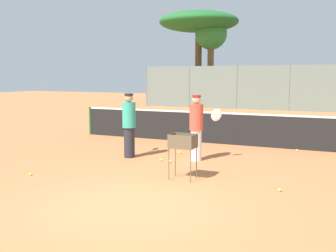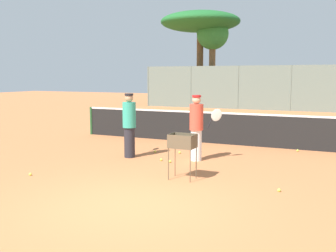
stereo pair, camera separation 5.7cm
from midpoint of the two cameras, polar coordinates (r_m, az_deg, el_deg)
name	(u,v)px [view 1 (the left image)]	position (r m, az deg, el deg)	size (l,w,h in m)	color
ground_plane	(129,206)	(7.05, -5.98, -11.46)	(80.00, 80.00, 0.00)	#C67242
tennis_net	(232,128)	(13.08, 9.12, -0.29)	(11.34, 0.10, 1.07)	#26592D
back_fence	(289,88)	(26.59, 17.11, 5.27)	(20.81, 0.08, 2.95)	slate
tree_0	(211,37)	(31.26, 6.20, 12.77)	(2.47, 2.47, 6.73)	brown
tree_2	(199,23)	(31.65, 4.43, 14.68)	(6.17, 6.17, 7.21)	brown
player_white_outfit	(197,127)	(10.49, 4.01, -0.12)	(0.82, 0.58, 1.76)	white
player_red_cap	(129,124)	(10.93, -5.81, 0.22)	(0.53, 0.86, 1.78)	#26262D
ball_cart	(182,145)	(8.58, 1.90, -2.73)	(0.56, 0.41, 1.01)	brown
tennis_ball_0	(280,190)	(8.12, 15.69, -8.93)	(0.07, 0.07, 0.07)	#D1E54C
tennis_ball_3	(179,152)	(11.55, 1.52, -3.84)	(0.07, 0.07, 0.07)	#D1E54C
tennis_ball_4	(155,152)	(11.68, -2.07, -3.72)	(0.07, 0.07, 0.07)	#D1E54C
tennis_ball_5	(297,150)	(12.46, 18.10, -3.38)	(0.07, 0.07, 0.07)	#D1E54C
tennis_ball_6	(161,160)	(10.55, -1.16, -4.91)	(0.07, 0.07, 0.07)	#D1E54C
tennis_ball_7	(30,174)	(9.55, -19.51, -6.63)	(0.07, 0.07, 0.07)	#D1E54C
tennis_ball_8	(170,161)	(10.34, 0.11, -5.16)	(0.07, 0.07, 0.07)	#D1E54C
parked_car	(267,98)	(29.15, 14.08, 3.92)	(4.20, 1.70, 1.60)	#232328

